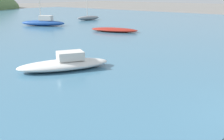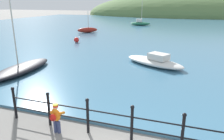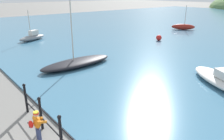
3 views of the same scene
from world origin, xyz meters
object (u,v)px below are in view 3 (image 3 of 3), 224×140
at_px(child_in_coat, 37,123).
at_px(mooring_buoy, 159,38).
at_px(boat_far_left, 77,62).
at_px(boat_white_sailboat, 183,27).
at_px(boat_blue_hull, 224,80).
at_px(boat_twin_mast, 32,37).

height_order(child_in_coat, mooring_buoy, child_in_coat).
bearing_deg(mooring_buoy, boat_far_left, -80.81).
bearing_deg(boat_white_sailboat, boat_far_left, -77.58).
height_order(boat_far_left, boat_blue_hull, boat_far_left).
distance_m(boat_twin_mast, mooring_buoy, 12.00).
height_order(boat_far_left, mooring_buoy, boat_far_left).
distance_m(child_in_coat, boat_blue_hull, 8.83).
relative_size(boat_twin_mast, mooring_buoy, 5.81).
xyz_separation_m(boat_twin_mast, mooring_buoy, (7.78, 9.15, -0.04)).
relative_size(boat_white_sailboat, boat_far_left, 0.50).
height_order(boat_white_sailboat, boat_blue_hull, boat_white_sailboat).
relative_size(child_in_coat, boat_far_left, 0.18).
xyz_separation_m(boat_far_left, boat_blue_hull, (7.19, 3.99, 0.04)).
xyz_separation_m(boat_white_sailboat, boat_blue_hull, (10.98, -13.21, -0.08)).
distance_m(boat_white_sailboat, boat_twin_mast, 17.38).
height_order(boat_twin_mast, mooring_buoy, boat_twin_mast).
distance_m(boat_twin_mast, boat_blue_hull, 16.88).
xyz_separation_m(boat_twin_mast, boat_blue_hull, (16.57, 3.25, -0.04)).
bearing_deg(child_in_coat, boat_twin_mast, 159.91).
xyz_separation_m(boat_white_sailboat, boat_far_left, (3.79, -17.20, -0.12)).
xyz_separation_m(child_in_coat, mooring_buoy, (-6.95, 14.53, -0.25)).
distance_m(boat_white_sailboat, boat_blue_hull, 17.18).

